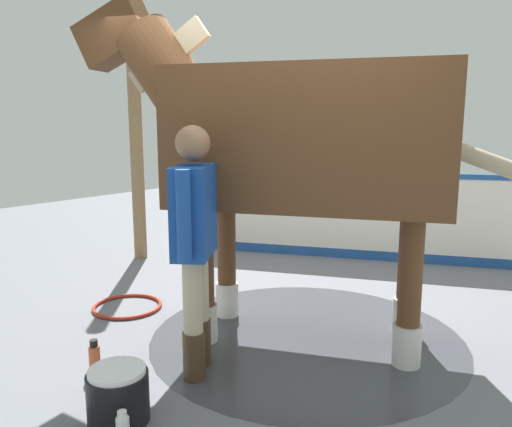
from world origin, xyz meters
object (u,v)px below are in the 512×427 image
Objects in this scene: horse at (295,141)px; hose_coil at (127,306)px; bottle_spray at (95,359)px; handler at (195,234)px; wash_bucket at (118,395)px.

horse is 2.23m from hose_coil.
horse is at bearing -26.83° from bottle_spray.
bottle_spray is at bearing -170.47° from handler.
bottle_spray is 1.26m from hose_coil.
horse is at bearing -4.25° from wash_bucket.
hose_coil is (0.45, 1.37, -0.95)m from handler.
handler reaches higher than bottle_spray.
wash_bucket is 0.62m from bottle_spray.
horse is 1.09m from handler.
wash_bucket is 0.56× the size of hose_coil.
wash_bucket reaches higher than hose_coil.
handler is 1.73m from hose_coil.
horse reaches higher than bottle_spray.
wash_bucket is 1.84m from hose_coil.
wash_bucket is (-1.60, 0.12, -1.40)m from horse.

